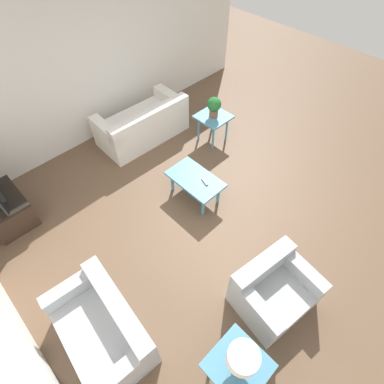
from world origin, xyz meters
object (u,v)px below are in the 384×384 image
(potted_plant, at_px, (214,106))
(armchair, at_px, (273,290))
(table_lamp, at_px, (242,359))
(side_table_lamp, at_px, (238,367))
(tv_stand_chest, at_px, (6,209))
(side_table_plant, at_px, (213,119))
(loveseat, at_px, (104,328))
(sofa, at_px, (143,125))
(coffee_table, at_px, (195,181))

(potted_plant, bearing_deg, armchair, 146.33)
(potted_plant, relative_size, table_lamp, 0.89)
(side_table_lamp, xyz_separation_m, potted_plant, (2.97, -2.82, 0.30))
(side_table_lamp, relative_size, tv_stand_chest, 0.69)
(side_table_plant, height_order, table_lamp, table_lamp)
(loveseat, bearing_deg, table_lamp, 35.11)
(loveseat, xyz_separation_m, side_table_plant, (1.63, -3.58, 0.20))
(tv_stand_chest, xyz_separation_m, table_lamp, (-3.86, -0.87, 0.59))
(table_lamp, bearing_deg, sofa, -25.56)
(side_table_plant, bearing_deg, table_lamp, 136.50)
(sofa, height_order, side_table_plant, sofa)
(side_table_lamp, distance_m, potted_plant, 4.11)
(coffee_table, bearing_deg, potted_plant, -57.95)
(sofa, bearing_deg, armchair, 78.27)
(tv_stand_chest, bearing_deg, coffee_table, -124.99)
(tv_stand_chest, relative_size, table_lamp, 1.92)
(coffee_table, xyz_separation_m, side_table_plant, (0.80, -1.28, 0.10))
(potted_plant, bearing_deg, coffee_table, 122.05)
(armchair, relative_size, side_table_plant, 1.79)
(potted_plant, bearing_deg, tv_stand_chest, 76.48)
(armchair, xyz_separation_m, table_lamp, (-0.24, 1.00, 0.57))
(armchair, distance_m, side_table_plant, 3.29)
(side_table_plant, relative_size, table_lamp, 1.32)
(coffee_table, relative_size, side_table_lamp, 1.59)
(sofa, distance_m, potted_plant, 1.44)
(side_table_lamp, bearing_deg, sofa, -25.56)
(table_lamp, bearing_deg, potted_plant, -43.50)
(sofa, relative_size, table_lamp, 4.04)
(armchair, bearing_deg, loveseat, 156.24)
(sofa, xyz_separation_m, loveseat, (-2.63, 2.66, -0.02))
(potted_plant, bearing_deg, side_table_plant, -90.00)
(coffee_table, height_order, table_lamp, table_lamp)
(side_table_plant, relative_size, potted_plant, 1.49)
(tv_stand_chest, relative_size, potted_plant, 2.16)
(sofa, bearing_deg, side_table_lamp, 66.24)
(side_table_lamp, distance_m, table_lamp, 0.38)
(side_table_lamp, bearing_deg, loveseat, 29.74)
(sofa, xyz_separation_m, tv_stand_chest, (-0.11, 2.77, -0.03))
(armchair, height_order, loveseat, same)
(armchair, relative_size, coffee_table, 1.13)
(side_table_plant, height_order, tv_stand_chest, side_table_plant)
(loveseat, bearing_deg, potted_plant, 119.84)
(armchair, xyz_separation_m, coffee_table, (1.93, -0.54, 0.09))
(loveseat, xyz_separation_m, side_table_lamp, (-1.34, -0.76, 0.20))
(coffee_table, bearing_deg, side_table_plant, -57.95)
(armchair, relative_size, table_lamp, 2.37)
(armchair, relative_size, potted_plant, 2.67)
(coffee_table, bearing_deg, tv_stand_chest, 55.01)
(side_table_plant, relative_size, tv_stand_chest, 0.69)
(tv_stand_chest, distance_m, potted_plant, 3.83)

